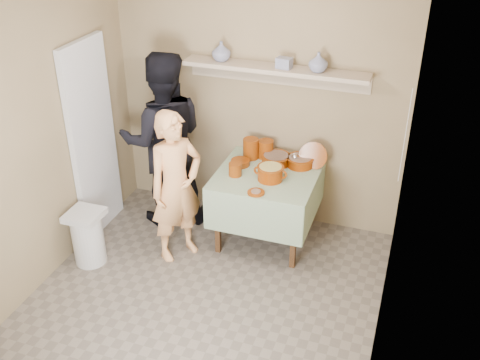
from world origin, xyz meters
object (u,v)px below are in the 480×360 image
at_px(serving_table, 267,184).
at_px(person_helper, 164,140).
at_px(person_cook, 176,187).
at_px(cazuela_rice, 270,172).
at_px(trash_bin, 88,237).

bearing_deg(serving_table, person_helper, 178.00).
distance_m(person_cook, cazuela_rice, 0.90).
height_order(person_cook, person_helper, person_helper).
bearing_deg(cazuela_rice, person_cook, -152.70).
xyz_separation_m(person_helper, serving_table, (1.12, -0.04, -0.28)).
distance_m(serving_table, cazuela_rice, 0.24).
bearing_deg(trash_bin, cazuela_rice, 27.62).
xyz_separation_m(serving_table, cazuela_rice, (0.06, -0.11, 0.20)).
height_order(person_helper, serving_table, person_helper).
bearing_deg(person_cook, trash_bin, 151.93).
bearing_deg(serving_table, trash_bin, -148.20).
xyz_separation_m(person_helper, trash_bin, (-0.38, -0.97, -0.64)).
distance_m(person_cook, person_helper, 0.70).
height_order(person_helper, cazuela_rice, person_helper).
height_order(cazuela_rice, trash_bin, cazuela_rice).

